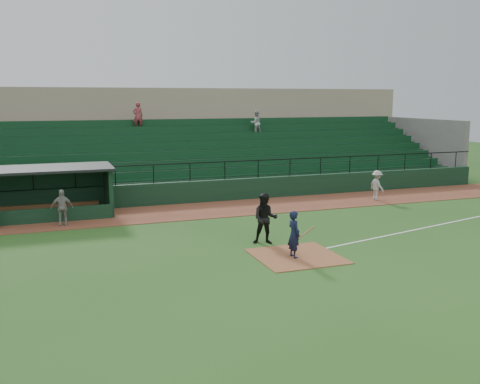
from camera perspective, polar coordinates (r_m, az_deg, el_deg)
name	(u,v)px	position (r m, az deg, el deg)	size (l,w,h in m)	color
ground	(285,249)	(20.67, 4.78, -6.07)	(90.00, 90.00, 0.00)	#254E19
warning_track	(220,209)	(27.92, -2.11, -1.81)	(40.00, 4.00, 0.03)	brown
home_plate_dirt	(297,256)	(19.80, 6.00, -6.76)	(3.00, 3.00, 0.03)	brown
foul_line	(435,226)	(25.89, 19.95, -3.36)	(18.00, 0.09, 0.01)	white
stadium_structure	(180,150)	(35.65, -6.34, 4.40)	(38.00, 13.08, 6.40)	black
dugout	(17,190)	(27.95, -22.56, 0.20)	(8.90, 3.20, 2.42)	black
batter_at_plate	(294,234)	(19.43, 5.74, -4.48)	(1.02, 0.69, 1.73)	black
umpire	(265,219)	(21.20, 2.69, -2.84)	(0.98, 0.76, 2.01)	black
runner	(377,185)	(31.09, 14.29, 0.69)	(1.08, 0.62, 1.67)	#A8A29D
dugout_player_a	(62,207)	(25.43, -18.32, -1.56)	(0.96, 0.40, 1.63)	gray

